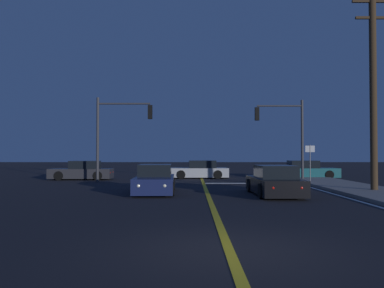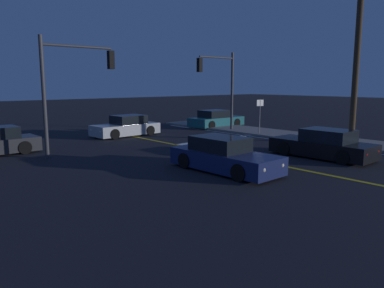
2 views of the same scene
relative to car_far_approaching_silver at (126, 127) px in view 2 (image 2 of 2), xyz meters
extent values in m
cube|color=gray|center=(7.78, -13.07, -0.51)|extent=(3.20, 33.88, 0.15)
cube|color=gold|center=(0.14, -13.07, -0.58)|extent=(0.20, 31.99, 0.01)
cube|color=white|center=(5.93, -13.07, -0.58)|extent=(0.16, 31.99, 0.01)
cube|color=white|center=(3.16, -5.16, -0.58)|extent=(6.04, 0.50, 0.01)
cube|color=#B2B5BA|center=(-0.06, 0.00, -0.14)|extent=(4.42, 2.00, 0.68)
cube|color=black|center=(0.20, 0.01, 0.46)|extent=(2.06, 1.66, 0.60)
cylinder|color=black|center=(-1.38, -0.91, -0.26)|extent=(0.65, 0.24, 0.64)
cylinder|color=black|center=(-1.44, 0.81, -0.26)|extent=(0.65, 0.24, 0.64)
cylinder|color=black|center=(1.32, -0.81, -0.26)|extent=(0.65, 0.24, 0.64)
cylinder|color=black|center=(1.25, 0.91, -0.26)|extent=(0.65, 0.24, 0.64)
sphere|color=#FFF4CC|center=(-2.16, -0.65, -0.06)|extent=(0.18, 0.18, 0.18)
sphere|color=#FFF4CC|center=(-2.20, 0.49, -0.06)|extent=(0.18, 0.18, 0.18)
sphere|color=red|center=(2.09, -0.49, -0.06)|extent=(0.14, 0.14, 0.14)
sphere|color=red|center=(2.04, 0.65, -0.06)|extent=(0.14, 0.14, 0.14)
cube|color=navy|center=(-2.32, -11.30, -0.14)|extent=(1.91, 4.66, 0.68)
cube|color=black|center=(-2.33, -11.03, 0.46)|extent=(1.58, 2.17, 0.60)
cylinder|color=black|center=(-1.46, -12.70, -0.26)|extent=(0.24, 0.65, 0.64)
cylinder|color=black|center=(-3.10, -12.76, -0.26)|extent=(0.24, 0.65, 0.64)
cylinder|color=black|center=(-1.55, -9.85, -0.26)|extent=(0.24, 0.65, 0.64)
cylinder|color=black|center=(-3.19, -9.91, -0.26)|extent=(0.24, 0.65, 0.64)
sphere|color=#FFF4CC|center=(-1.71, -13.52, -0.06)|extent=(0.18, 0.18, 0.18)
sphere|color=#FFF4CC|center=(-2.79, -13.56, -0.06)|extent=(0.18, 0.18, 0.18)
sphere|color=red|center=(-1.86, -9.04, -0.06)|extent=(0.14, 0.14, 0.14)
sphere|color=red|center=(-2.94, -9.07, -0.06)|extent=(0.14, 0.14, 0.14)
cylinder|color=black|center=(-7.12, -2.40, -0.26)|extent=(0.64, 0.23, 0.64)
cylinder|color=black|center=(-7.15, -0.80, -0.26)|extent=(0.64, 0.23, 0.64)
sphere|color=red|center=(-6.35, -2.12, -0.06)|extent=(0.14, 0.14, 0.14)
sphere|color=red|center=(-6.37, -1.06, -0.06)|extent=(0.14, 0.14, 0.14)
cube|color=black|center=(3.10, -12.27, -0.14)|extent=(1.91, 4.72, 0.68)
cube|color=black|center=(3.11, -12.55, 0.46)|extent=(1.60, 2.19, 0.60)
cylinder|color=black|center=(2.23, -10.84, -0.26)|extent=(0.23, 0.64, 0.64)
cylinder|color=black|center=(3.91, -10.81, -0.26)|extent=(0.23, 0.64, 0.64)
cylinder|color=black|center=(2.29, -13.74, -0.26)|extent=(0.23, 0.64, 0.64)
cylinder|color=black|center=(3.98, -13.70, -0.26)|extent=(0.23, 0.64, 0.64)
sphere|color=#FFF4CC|center=(2.49, -10.01, -0.06)|extent=(0.18, 0.18, 0.18)
sphere|color=#FFF4CC|center=(3.61, -9.98, -0.06)|extent=(0.18, 0.18, 0.18)
sphere|color=red|center=(2.60, -14.57, -0.06)|extent=(0.14, 0.14, 0.14)
sphere|color=red|center=(3.72, -14.55, -0.06)|extent=(0.14, 0.14, 0.14)
cube|color=#195960|center=(8.01, -0.25, -0.14)|extent=(4.49, 1.90, 0.68)
cube|color=black|center=(7.74, -0.25, 0.46)|extent=(2.07, 1.63, 0.60)
cylinder|color=black|center=(9.40, 0.63, -0.26)|extent=(0.64, 0.22, 0.64)
cylinder|color=black|center=(9.41, -1.13, -0.26)|extent=(0.64, 0.22, 0.64)
cylinder|color=black|center=(6.62, 0.63, -0.26)|extent=(0.64, 0.22, 0.64)
cylinder|color=black|center=(6.62, -1.14, -0.26)|extent=(0.64, 0.22, 0.64)
sphere|color=#FFF4CC|center=(10.20, 0.34, -0.06)|extent=(0.18, 0.18, 0.18)
sphere|color=#FFF4CC|center=(10.20, -0.83, -0.06)|extent=(0.18, 0.18, 0.18)
sphere|color=red|center=(5.82, 0.33, -0.06)|extent=(0.14, 0.14, 0.14)
sphere|color=red|center=(5.82, -0.84, -0.06)|extent=(0.14, 0.14, 0.14)
cylinder|color=#38383D|center=(6.98, -2.86, 2.18)|extent=(0.18, 0.18, 5.53)
cylinder|color=#38383D|center=(5.43, -2.86, 4.55)|extent=(3.09, 0.12, 0.12)
cube|color=black|center=(3.89, -2.86, 4.00)|extent=(0.28, 0.28, 0.90)
sphere|color=red|center=(3.89, -2.86, 4.27)|extent=(0.22, 0.22, 0.22)
sphere|color=#4C2D05|center=(3.89, -2.86, 4.00)|extent=(0.22, 0.22, 0.22)
sphere|color=#0A3814|center=(3.89, -2.86, 3.73)|extent=(0.22, 0.22, 0.22)
cylinder|color=#38383D|center=(-6.70, -4.26, 2.17)|extent=(0.18, 0.18, 5.51)
cylinder|color=#38383D|center=(-5.00, -4.26, 4.53)|extent=(3.40, 0.12, 0.12)
cube|color=black|center=(-3.30, -4.26, 3.98)|extent=(0.28, 0.28, 0.90)
sphere|color=red|center=(-3.30, -4.26, 4.25)|extent=(0.22, 0.22, 0.22)
sphere|color=#4C2D05|center=(-3.30, -4.26, 3.98)|extent=(0.22, 0.22, 0.22)
sphere|color=#0A3814|center=(-3.30, -4.26, 3.71)|extent=(0.22, 0.22, 0.22)
cylinder|color=#42301E|center=(8.08, -11.21, 4.30)|extent=(0.33, 0.33, 9.77)
cylinder|color=slate|center=(6.68, -5.66, 0.62)|extent=(0.06, 0.06, 2.40)
cube|color=white|center=(6.68, -5.66, 1.57)|extent=(0.56, 0.12, 0.40)
camera|label=1|loc=(-0.57, -30.25, 1.27)|focal=37.52mm
camera|label=2|loc=(-12.69, -21.38, 2.83)|focal=35.15mm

